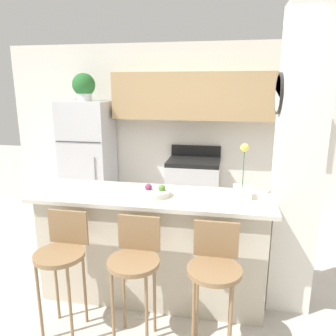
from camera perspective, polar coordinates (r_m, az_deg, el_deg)
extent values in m
plane|color=beige|center=(3.36, -2.63, -21.12)|extent=(14.00, 14.00, 0.00)
cube|color=white|center=(5.00, 3.15, 6.45)|extent=(5.60, 0.06, 2.55)
cube|color=tan|center=(4.74, 6.67, 12.32)|extent=(2.69, 0.32, 0.66)
cube|color=white|center=(4.78, 4.93, 10.68)|extent=(0.66, 0.28, 0.12)
cube|color=white|center=(2.93, 21.56, 0.02)|extent=(0.36, 0.32, 2.55)
cylinder|color=black|center=(2.83, 18.78, 12.18)|extent=(0.02, 0.33, 0.33)
cylinder|color=white|center=(2.82, 18.65, 12.19)|extent=(0.01, 0.29, 0.29)
cube|color=beige|center=(3.11, -2.73, -13.77)|extent=(1.99, 0.53, 0.97)
cube|color=beige|center=(2.91, -2.85, -4.96)|extent=(2.11, 0.65, 0.03)
cube|color=silver|center=(5.19, -13.54, -1.41)|extent=(0.71, 0.61, 1.17)
cube|color=silver|center=(5.04, -14.10, 8.09)|extent=(0.71, 0.61, 0.55)
cube|color=#333333|center=(4.80, -15.42, 4.39)|extent=(0.68, 0.01, 0.01)
cylinder|color=#B2B2B7|center=(4.81, -12.61, -1.86)|extent=(0.02, 0.02, 0.64)
cube|color=silver|center=(4.84, 4.40, -4.19)|extent=(0.74, 0.60, 0.85)
cube|color=black|center=(4.71, 4.51, 1.07)|extent=(0.74, 0.60, 0.06)
cube|color=black|center=(4.96, 4.88, 3.02)|extent=(0.74, 0.04, 0.16)
cube|color=black|center=(4.54, 3.98, -4.86)|extent=(0.45, 0.01, 0.27)
cylinder|color=olive|center=(2.72, -18.39, -14.14)|extent=(0.39, 0.39, 0.03)
cube|color=olive|center=(2.79, -17.00, -9.78)|extent=(0.33, 0.02, 0.28)
cylinder|color=olive|center=(2.87, -21.47, -21.01)|extent=(0.02, 0.02, 0.66)
cylinder|color=olive|center=(2.76, -16.66, -22.16)|extent=(0.02, 0.02, 0.66)
cylinder|color=olive|center=(3.05, -18.86, -18.53)|extent=(0.02, 0.02, 0.66)
cylinder|color=olive|center=(2.94, -14.30, -19.45)|extent=(0.02, 0.02, 0.66)
cylinder|color=olive|center=(2.51, -6.04, -16.00)|extent=(0.39, 0.39, 0.03)
cube|color=olive|center=(2.58, -5.07, -11.18)|extent=(0.33, 0.02, 0.28)
cylinder|color=olive|center=(2.64, -9.55, -23.56)|extent=(0.02, 0.02, 0.66)
cylinder|color=olive|center=(2.58, -3.75, -24.45)|extent=(0.02, 0.02, 0.66)
cylinder|color=olive|center=(2.83, -7.69, -20.57)|extent=(0.02, 0.02, 0.66)
cylinder|color=olive|center=(2.78, -2.36, -21.28)|extent=(0.02, 0.02, 0.66)
cylinder|color=olive|center=(2.43, 8.07, -17.24)|extent=(0.39, 0.39, 0.03)
cube|color=olive|center=(2.50, 8.39, -12.18)|extent=(0.33, 0.02, 0.28)
cylinder|color=olive|center=(2.53, 4.45, -25.31)|extent=(0.02, 0.02, 0.66)
cylinder|color=olive|center=(2.53, 10.78, -25.67)|extent=(0.02, 0.02, 0.66)
cylinder|color=olive|center=(2.73, 5.08, -21.98)|extent=(0.02, 0.02, 0.66)
cylinder|color=olive|center=(2.73, 10.81, -22.28)|extent=(0.02, 0.02, 0.66)
cylinder|color=silver|center=(5.01, -14.33, 11.84)|extent=(0.21, 0.21, 0.11)
sphere|color=#286B2D|center=(5.01, -14.46, 13.87)|extent=(0.33, 0.33, 0.33)
cube|color=white|center=(2.89, 12.78, -4.09)|extent=(0.15, 0.15, 0.10)
cylinder|color=#386633|center=(2.83, 13.01, -0.11)|extent=(0.01, 0.01, 0.32)
sphere|color=#DBCC4C|center=(2.79, 13.21, 3.47)|extent=(0.07, 0.07, 0.07)
cylinder|color=silver|center=(2.86, -2.29, -4.39)|extent=(0.27, 0.27, 0.05)
sphere|color=#4C7F2D|center=(2.84, -1.08, -3.54)|extent=(0.06, 0.06, 0.06)
sphere|color=#7A2D56|center=(2.87, -3.41, -3.38)|extent=(0.06, 0.06, 0.06)
cylinder|color=#59595B|center=(4.93, -8.06, -6.84)|extent=(0.28, 0.28, 0.38)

